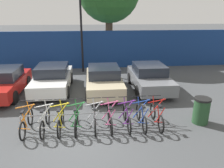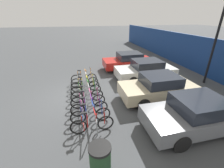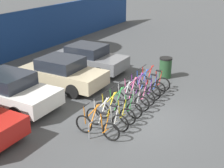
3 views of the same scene
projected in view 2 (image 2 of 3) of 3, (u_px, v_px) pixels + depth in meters
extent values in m
plane|color=#424447|center=(77.00, 97.00, 8.48)|extent=(120.00, 120.00, 0.00)
cube|color=navy|center=(221.00, 62.00, 9.93)|extent=(36.00, 0.16, 2.75)
cylinder|color=gray|center=(90.00, 92.00, 7.85)|extent=(5.28, 0.04, 0.04)
cylinder|color=gray|center=(86.00, 78.00, 10.29)|extent=(0.04, 0.04, 0.55)
cylinder|color=gray|center=(97.00, 130.00, 5.63)|extent=(0.04, 0.04, 0.55)
torus|color=black|center=(76.00, 79.00, 9.91)|extent=(0.06, 0.66, 0.66)
torus|color=black|center=(92.00, 78.00, 10.13)|extent=(0.06, 0.66, 0.66)
cylinder|color=orange|center=(86.00, 74.00, 9.92)|extent=(0.60, 0.04, 0.76)
cylinder|color=orange|center=(85.00, 70.00, 9.78)|extent=(0.68, 0.04, 0.16)
cylinder|color=orange|center=(81.00, 75.00, 9.87)|extent=(0.14, 0.04, 0.63)
cylinder|color=orange|center=(78.00, 75.00, 9.82)|extent=(0.32, 0.03, 0.58)
cylinder|color=orange|center=(79.00, 79.00, 9.96)|extent=(0.40, 0.03, 0.08)
cylinder|color=orange|center=(91.00, 73.00, 9.98)|extent=(0.12, 0.04, 0.69)
cylinder|color=black|center=(90.00, 68.00, 9.82)|extent=(0.52, 0.03, 0.03)
cube|color=black|center=(79.00, 71.00, 9.71)|extent=(0.10, 0.22, 0.05)
torus|color=black|center=(76.00, 83.00, 9.34)|extent=(0.06, 0.66, 0.66)
torus|color=black|center=(93.00, 82.00, 9.56)|extent=(0.06, 0.66, 0.66)
cylinder|color=silver|center=(87.00, 78.00, 9.35)|extent=(0.60, 0.04, 0.76)
cylinder|color=silver|center=(86.00, 73.00, 9.21)|extent=(0.68, 0.04, 0.16)
cylinder|color=silver|center=(81.00, 79.00, 9.30)|extent=(0.14, 0.04, 0.63)
cylinder|color=silver|center=(78.00, 79.00, 9.25)|extent=(0.32, 0.03, 0.58)
cylinder|color=silver|center=(79.00, 83.00, 9.39)|extent=(0.40, 0.03, 0.08)
cylinder|color=silver|center=(92.00, 77.00, 9.41)|extent=(0.12, 0.04, 0.69)
cylinder|color=black|center=(91.00, 71.00, 9.25)|extent=(0.52, 0.03, 0.03)
cube|color=black|center=(79.00, 74.00, 9.14)|extent=(0.10, 0.22, 0.05)
torus|color=black|center=(76.00, 87.00, 8.85)|extent=(0.06, 0.66, 0.66)
torus|color=black|center=(94.00, 85.00, 9.07)|extent=(0.06, 0.66, 0.66)
cylinder|color=yellow|center=(88.00, 81.00, 8.86)|extent=(0.60, 0.04, 0.76)
cylinder|color=yellow|center=(86.00, 76.00, 8.72)|extent=(0.68, 0.04, 0.16)
cylinder|color=yellow|center=(82.00, 83.00, 8.81)|extent=(0.14, 0.04, 0.63)
cylinder|color=yellow|center=(78.00, 82.00, 8.76)|extent=(0.32, 0.03, 0.58)
cylinder|color=yellow|center=(80.00, 87.00, 8.90)|extent=(0.40, 0.03, 0.08)
cylinder|color=yellow|center=(93.00, 80.00, 8.92)|extent=(0.12, 0.04, 0.69)
cylinder|color=black|center=(92.00, 74.00, 8.75)|extent=(0.52, 0.03, 0.03)
cube|color=black|center=(80.00, 77.00, 8.65)|extent=(0.10, 0.22, 0.05)
torus|color=black|center=(77.00, 91.00, 8.34)|extent=(0.06, 0.66, 0.66)
torus|color=black|center=(95.00, 89.00, 8.56)|extent=(0.06, 0.66, 0.66)
cylinder|color=#288438|center=(88.00, 85.00, 8.35)|extent=(0.60, 0.04, 0.76)
cylinder|color=#288438|center=(87.00, 80.00, 8.21)|extent=(0.68, 0.04, 0.16)
cylinder|color=#288438|center=(82.00, 87.00, 8.31)|extent=(0.14, 0.04, 0.63)
cylinder|color=#288438|center=(79.00, 87.00, 8.25)|extent=(0.32, 0.03, 0.58)
cylinder|color=#288438|center=(80.00, 91.00, 8.39)|extent=(0.40, 0.03, 0.08)
cylinder|color=#288438|center=(94.00, 84.00, 8.41)|extent=(0.12, 0.04, 0.69)
cylinder|color=black|center=(93.00, 78.00, 8.25)|extent=(0.52, 0.03, 0.03)
cube|color=black|center=(80.00, 81.00, 8.14)|extent=(0.10, 0.22, 0.05)
torus|color=black|center=(77.00, 97.00, 7.75)|extent=(0.06, 0.66, 0.66)
torus|color=black|center=(97.00, 95.00, 7.98)|extent=(0.06, 0.66, 0.66)
cylinder|color=#B7B7BC|center=(90.00, 90.00, 7.76)|extent=(0.60, 0.04, 0.76)
cylinder|color=#B7B7BC|center=(88.00, 85.00, 7.62)|extent=(0.68, 0.04, 0.16)
cylinder|color=#B7B7BC|center=(83.00, 92.00, 7.72)|extent=(0.14, 0.04, 0.63)
cylinder|color=#B7B7BC|center=(79.00, 92.00, 7.67)|extent=(0.32, 0.03, 0.58)
cylinder|color=#B7B7BC|center=(81.00, 97.00, 7.81)|extent=(0.40, 0.03, 0.08)
cylinder|color=#B7B7BC|center=(96.00, 89.00, 7.82)|extent=(0.12, 0.04, 0.69)
cylinder|color=black|center=(95.00, 83.00, 7.66)|extent=(0.52, 0.03, 0.03)
cube|color=black|center=(81.00, 86.00, 7.56)|extent=(0.10, 0.22, 0.05)
torus|color=black|center=(77.00, 103.00, 7.26)|extent=(0.06, 0.66, 0.66)
torus|color=black|center=(99.00, 100.00, 7.48)|extent=(0.06, 0.66, 0.66)
cylinder|color=#E55993|center=(91.00, 95.00, 7.27)|extent=(0.60, 0.04, 0.76)
cylinder|color=#E55993|center=(89.00, 90.00, 7.13)|extent=(0.68, 0.04, 0.16)
cylinder|color=#E55993|center=(84.00, 97.00, 7.22)|extent=(0.14, 0.04, 0.63)
cylinder|color=#E55993|center=(80.00, 97.00, 7.17)|extent=(0.32, 0.03, 0.58)
cylinder|color=#E55993|center=(81.00, 103.00, 7.31)|extent=(0.40, 0.03, 0.08)
cylinder|color=#E55993|center=(97.00, 94.00, 7.33)|extent=(0.12, 0.04, 0.69)
cylinder|color=black|center=(96.00, 88.00, 7.16)|extent=(0.52, 0.03, 0.03)
cube|color=black|center=(81.00, 91.00, 7.06)|extent=(0.10, 0.22, 0.05)
torus|color=black|center=(78.00, 110.00, 6.69)|extent=(0.06, 0.66, 0.66)
torus|color=black|center=(101.00, 107.00, 6.92)|extent=(0.06, 0.66, 0.66)
cylinder|color=#752D99|center=(92.00, 102.00, 6.71)|extent=(0.60, 0.04, 0.76)
cylinder|color=#752D99|center=(91.00, 96.00, 6.57)|extent=(0.68, 0.04, 0.16)
cylinder|color=#752D99|center=(85.00, 104.00, 6.66)|extent=(0.14, 0.04, 0.63)
cylinder|color=#752D99|center=(80.00, 104.00, 6.61)|extent=(0.32, 0.03, 0.58)
cylinder|color=#752D99|center=(82.00, 110.00, 6.75)|extent=(0.40, 0.03, 0.08)
cylinder|color=#752D99|center=(100.00, 101.00, 6.76)|extent=(0.12, 0.04, 0.69)
cylinder|color=black|center=(98.00, 94.00, 6.60)|extent=(0.52, 0.03, 0.03)
cube|color=black|center=(82.00, 98.00, 6.50)|extent=(0.10, 0.22, 0.05)
torus|color=black|center=(78.00, 118.00, 6.21)|extent=(0.06, 0.66, 0.66)
torus|color=black|center=(103.00, 114.00, 6.43)|extent=(0.06, 0.66, 0.66)
cylinder|color=#284CB7|center=(94.00, 109.00, 6.22)|extent=(0.60, 0.04, 0.76)
cylinder|color=#284CB7|center=(92.00, 103.00, 6.08)|extent=(0.68, 0.04, 0.16)
cylinder|color=#284CB7|center=(86.00, 111.00, 6.17)|extent=(0.14, 0.04, 0.63)
cylinder|color=#284CB7|center=(81.00, 111.00, 6.12)|extent=(0.32, 0.03, 0.58)
cylinder|color=#284CB7|center=(83.00, 117.00, 6.26)|extent=(0.40, 0.03, 0.08)
cylinder|color=#284CB7|center=(102.00, 107.00, 6.28)|extent=(0.12, 0.04, 0.69)
cylinder|color=black|center=(100.00, 100.00, 6.12)|extent=(0.52, 0.03, 0.03)
cube|color=black|center=(83.00, 105.00, 6.01)|extent=(0.10, 0.22, 0.05)
torus|color=black|center=(79.00, 127.00, 5.68)|extent=(0.06, 0.66, 0.66)
torus|color=black|center=(106.00, 123.00, 5.91)|extent=(0.06, 0.66, 0.66)
cylinder|color=red|center=(96.00, 118.00, 5.69)|extent=(0.60, 0.04, 0.76)
cylinder|color=red|center=(94.00, 111.00, 5.55)|extent=(0.68, 0.04, 0.16)
cylinder|color=red|center=(87.00, 120.00, 5.65)|extent=(0.14, 0.04, 0.63)
cylinder|color=red|center=(82.00, 120.00, 5.59)|extent=(0.32, 0.03, 0.58)
cylinder|color=red|center=(84.00, 127.00, 5.73)|extent=(0.40, 0.03, 0.08)
cylinder|color=red|center=(104.00, 116.00, 5.75)|extent=(0.12, 0.04, 0.69)
cylinder|color=black|center=(103.00, 108.00, 5.59)|extent=(0.52, 0.03, 0.03)
cube|color=black|center=(84.00, 113.00, 5.49)|extent=(0.10, 0.22, 0.05)
cube|color=red|center=(128.00, 63.00, 12.59)|extent=(1.80, 4.08, 0.62)
cube|color=#1E232D|center=(129.00, 56.00, 12.38)|extent=(1.58, 1.88, 0.52)
cylinder|color=black|center=(137.00, 62.00, 13.70)|extent=(0.20, 0.64, 0.64)
cylinder|color=black|center=(145.00, 68.00, 12.19)|extent=(0.20, 0.64, 0.64)
cylinder|color=black|center=(112.00, 64.00, 13.20)|extent=(0.20, 0.64, 0.64)
cylinder|color=black|center=(117.00, 70.00, 11.69)|extent=(0.20, 0.64, 0.64)
cube|color=silver|center=(145.00, 72.00, 10.57)|extent=(1.80, 4.11, 0.62)
cube|color=#1E232D|center=(147.00, 64.00, 10.35)|extent=(1.58, 1.89, 0.52)
cylinder|color=black|center=(154.00, 70.00, 11.68)|extent=(0.20, 0.64, 0.64)
cylinder|color=black|center=(166.00, 78.00, 10.17)|extent=(0.20, 0.64, 0.64)
cylinder|color=black|center=(125.00, 72.00, 11.17)|extent=(0.20, 0.64, 0.64)
cylinder|color=black|center=(133.00, 81.00, 9.66)|extent=(0.20, 0.64, 0.64)
cube|color=#C1B28E|center=(157.00, 89.00, 8.04)|extent=(1.80, 3.97, 0.62)
cube|color=#1E232D|center=(160.00, 80.00, 7.82)|extent=(1.58, 1.83, 0.52)
cylinder|color=black|center=(167.00, 85.00, 9.14)|extent=(0.20, 0.64, 0.64)
cylinder|color=black|center=(185.00, 99.00, 7.63)|extent=(0.20, 0.64, 0.64)
cylinder|color=black|center=(131.00, 89.00, 8.65)|extent=(0.20, 0.64, 0.64)
cylinder|color=black|center=(144.00, 104.00, 7.14)|extent=(0.20, 0.64, 0.64)
cube|color=slate|center=(194.00, 117.00, 5.87)|extent=(1.80, 4.00, 0.62)
cube|color=#1E232D|center=(200.00, 104.00, 5.65)|extent=(1.58, 1.84, 0.52)
cylinder|color=black|center=(201.00, 107.00, 6.97)|extent=(0.20, 0.64, 0.64)
cylinder|color=black|center=(156.00, 114.00, 6.48)|extent=(0.20, 0.64, 0.64)
cylinder|color=black|center=(181.00, 143.00, 4.97)|extent=(0.20, 0.64, 0.64)
cylinder|color=black|center=(215.00, 44.00, 9.17)|extent=(0.14, 0.14, 5.17)
cylinder|color=#234728|center=(100.00, 161.00, 4.18)|extent=(0.60, 0.60, 0.95)
cylinder|color=black|center=(100.00, 148.00, 3.97)|extent=(0.63, 0.63, 0.08)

